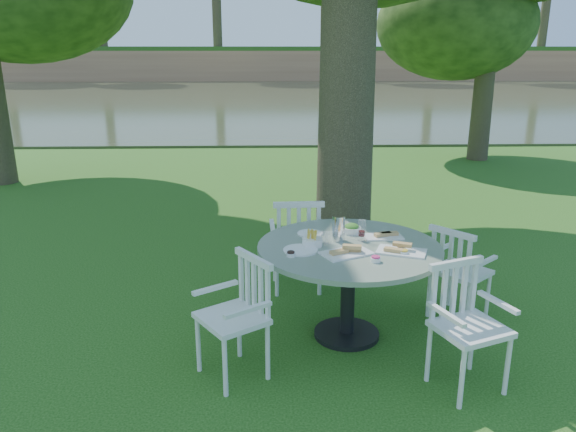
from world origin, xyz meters
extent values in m
plane|color=#16420D|center=(0.00, 0.00, 0.00)|extent=(140.00, 140.00, 0.00)
cylinder|color=black|center=(0.48, -0.59, 0.02)|extent=(0.56, 0.56, 0.04)
cylinder|color=black|center=(0.48, -0.59, 0.41)|extent=(0.12, 0.12, 0.75)
cylinder|color=gray|center=(0.48, -0.59, 0.81)|extent=(1.52, 1.52, 0.04)
cylinder|color=white|center=(1.80, -0.32, 0.22)|extent=(0.04, 0.04, 0.44)
cylinder|color=white|center=(1.55, -0.02, 0.22)|extent=(0.04, 0.04, 0.44)
cylinder|color=white|center=(1.53, -0.55, 0.22)|extent=(0.04, 0.04, 0.44)
cylinder|color=white|center=(1.28, -0.25, 0.22)|extent=(0.04, 0.04, 0.44)
cube|color=white|center=(1.54, -0.28, 0.46)|extent=(0.60, 0.61, 0.04)
cube|color=white|center=(1.39, -0.41, 0.66)|extent=(0.32, 0.37, 0.45)
cylinder|color=white|center=(0.30, 0.64, 0.24)|extent=(0.04, 0.04, 0.48)
cylinder|color=white|center=(-0.13, 0.63, 0.24)|extent=(0.04, 0.04, 0.48)
cylinder|color=white|center=(0.32, 0.26, 0.24)|extent=(0.04, 0.04, 0.48)
cylinder|color=white|center=(-0.11, 0.24, 0.24)|extent=(0.04, 0.04, 0.48)
cube|color=white|center=(0.10, 0.44, 0.50)|extent=(0.51, 0.47, 0.04)
cube|color=white|center=(0.11, 0.23, 0.73)|extent=(0.49, 0.06, 0.49)
cylinder|color=white|center=(-0.73, -1.10, 0.23)|extent=(0.04, 0.04, 0.45)
cylinder|color=white|center=(-0.50, -1.44, 0.23)|extent=(0.04, 0.04, 0.45)
cylinder|color=white|center=(-0.43, -0.90, 0.23)|extent=(0.04, 0.04, 0.45)
cylinder|color=white|center=(-0.20, -1.23, 0.23)|extent=(0.04, 0.04, 0.45)
cube|color=white|center=(-0.46, -1.17, 0.47)|extent=(0.61, 0.62, 0.04)
cube|color=white|center=(-0.30, -1.05, 0.69)|extent=(0.30, 0.41, 0.46)
cylinder|color=white|center=(1.13, -1.63, 0.23)|extent=(0.04, 0.04, 0.46)
cylinder|color=white|center=(1.50, -1.48, 0.23)|extent=(0.04, 0.04, 0.46)
cylinder|color=white|center=(0.99, -1.30, 0.23)|extent=(0.04, 0.04, 0.46)
cylinder|color=white|center=(1.37, -1.15, 0.23)|extent=(0.04, 0.04, 0.46)
cube|color=white|center=(1.25, -1.39, 0.48)|extent=(0.59, 0.57, 0.04)
cube|color=white|center=(1.17, -1.20, 0.69)|extent=(0.45, 0.21, 0.47)
cube|color=white|center=(0.43, -0.79, 0.84)|extent=(0.45, 0.38, 0.01)
cube|color=white|center=(0.87, -0.77, 0.84)|extent=(0.44, 0.34, 0.02)
cube|color=white|center=(0.80, -0.40, 0.84)|extent=(0.34, 0.21, 0.01)
cylinder|color=white|center=(0.07, -0.71, 0.84)|extent=(0.28, 0.28, 0.01)
cylinder|color=white|center=(0.18, -0.29, 0.83)|extent=(0.23, 0.23, 0.01)
cylinder|color=white|center=(0.17, -0.59, 0.86)|extent=(0.17, 0.17, 0.07)
cylinder|color=white|center=(0.55, -0.26, 0.86)|extent=(0.16, 0.16, 0.05)
cylinder|color=silver|center=(0.40, -0.46, 0.94)|extent=(0.11, 0.11, 0.22)
cylinder|color=white|center=(0.60, -0.47, 0.92)|extent=(0.07, 0.07, 0.18)
cylinder|color=white|center=(0.31, -0.53, 0.88)|extent=(0.06, 0.06, 0.10)
cylinder|color=white|center=(0.28, -0.53, 0.88)|extent=(0.06, 0.06, 0.10)
cylinder|color=white|center=(0.63, -0.96, 0.85)|extent=(0.08, 0.08, 0.03)
cylinder|color=white|center=(0.88, -0.82, 0.84)|extent=(0.07, 0.07, 0.03)
cylinder|color=white|center=(0.88, -0.71, 0.84)|extent=(0.06, 0.06, 0.03)
cylinder|color=white|center=(-0.01, -0.83, 0.84)|extent=(0.07, 0.07, 0.03)
ellipsoid|color=#1D3611|center=(4.48, 7.34, 2.89)|extent=(3.08, 3.08, 2.16)
cube|color=#343C23|center=(0.00, 23.00, 0.00)|extent=(100.00, 28.00, 0.12)
cube|color=#A66F4D|center=(0.00, 38.50, 1.10)|extent=(100.00, 3.00, 2.20)
cube|color=#16420D|center=(0.00, 46.00, 2.35)|extent=(100.00, 18.00, 0.30)
camera|label=1|loc=(-0.17, -4.93, 2.39)|focal=35.00mm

